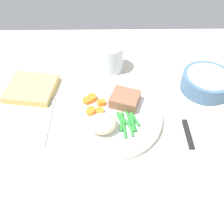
{
  "coord_description": "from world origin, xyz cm",
  "views": [
    {
      "loc": [
        -2.95,
        -40.67,
        50.04
      ],
      "look_at": [
        -2.4,
        -0.62,
        4.6
      ],
      "focal_mm": 37.78,
      "sensor_mm": 36.0,
      "label": 1
    }
  ],
  "objects_px": {
    "dinner_plate": "(112,117)",
    "meat_portion": "(125,99)",
    "fork": "(49,119)",
    "napkin": "(31,88)",
    "water_glass": "(111,59)",
    "salad_bowl": "(207,82)",
    "knife": "(183,118)"
  },
  "relations": [
    {
      "from": "meat_portion",
      "to": "water_glass",
      "type": "bearing_deg",
      "value": 101.84
    },
    {
      "from": "napkin",
      "to": "dinner_plate",
      "type": "bearing_deg",
      "value": -24.97
    },
    {
      "from": "knife",
      "to": "salad_bowl",
      "type": "height_order",
      "value": "salad_bowl"
    },
    {
      "from": "knife",
      "to": "water_glass",
      "type": "bearing_deg",
      "value": 129.4
    },
    {
      "from": "meat_portion",
      "to": "salad_bowl",
      "type": "relative_size",
      "value": 0.51
    },
    {
      "from": "meat_portion",
      "to": "fork",
      "type": "bearing_deg",
      "value": -167.81
    },
    {
      "from": "dinner_plate",
      "to": "meat_portion",
      "type": "distance_m",
      "value": 0.06
    },
    {
      "from": "dinner_plate",
      "to": "fork",
      "type": "distance_m",
      "value": 0.17
    },
    {
      "from": "fork",
      "to": "water_glass",
      "type": "xyz_separation_m",
      "value": [
        0.17,
        0.22,
        0.03
      ]
    },
    {
      "from": "dinner_plate",
      "to": "knife",
      "type": "bearing_deg",
      "value": -0.86
    },
    {
      "from": "napkin",
      "to": "fork",
      "type": "bearing_deg",
      "value": -58.86
    },
    {
      "from": "dinner_plate",
      "to": "knife",
      "type": "height_order",
      "value": "dinner_plate"
    },
    {
      "from": "fork",
      "to": "knife",
      "type": "relative_size",
      "value": 0.81
    },
    {
      "from": "fork",
      "to": "knife",
      "type": "height_order",
      "value": "knife"
    },
    {
      "from": "meat_portion",
      "to": "knife",
      "type": "height_order",
      "value": "meat_portion"
    },
    {
      "from": "dinner_plate",
      "to": "salad_bowl",
      "type": "height_order",
      "value": "salad_bowl"
    },
    {
      "from": "meat_portion",
      "to": "knife",
      "type": "relative_size",
      "value": 0.35
    },
    {
      "from": "dinner_plate",
      "to": "water_glass",
      "type": "height_order",
      "value": "water_glass"
    },
    {
      "from": "fork",
      "to": "water_glass",
      "type": "bearing_deg",
      "value": 48.04
    },
    {
      "from": "dinner_plate",
      "to": "knife",
      "type": "relative_size",
      "value": 1.27
    },
    {
      "from": "dinner_plate",
      "to": "salad_bowl",
      "type": "distance_m",
      "value": 0.3
    },
    {
      "from": "fork",
      "to": "napkin",
      "type": "xyz_separation_m",
      "value": [
        -0.07,
        0.11,
        0.01
      ]
    },
    {
      "from": "water_glass",
      "to": "knife",
      "type": "bearing_deg",
      "value": -48.55
    },
    {
      "from": "meat_portion",
      "to": "fork",
      "type": "distance_m",
      "value": 0.21
    },
    {
      "from": "salad_bowl",
      "to": "napkin",
      "type": "bearing_deg",
      "value": -179.84
    },
    {
      "from": "meat_portion",
      "to": "salad_bowl",
      "type": "distance_m",
      "value": 0.25
    },
    {
      "from": "dinner_plate",
      "to": "meat_portion",
      "type": "height_order",
      "value": "meat_portion"
    },
    {
      "from": "dinner_plate",
      "to": "napkin",
      "type": "bearing_deg",
      "value": 155.03
    },
    {
      "from": "fork",
      "to": "napkin",
      "type": "bearing_deg",
      "value": 116.91
    },
    {
      "from": "dinner_plate",
      "to": "water_glass",
      "type": "distance_m",
      "value": 0.21
    },
    {
      "from": "knife",
      "to": "water_glass",
      "type": "xyz_separation_m",
      "value": [
        -0.19,
        0.22,
        0.03
      ]
    },
    {
      "from": "salad_bowl",
      "to": "meat_portion",
      "type": "bearing_deg",
      "value": -163.82
    }
  ]
}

